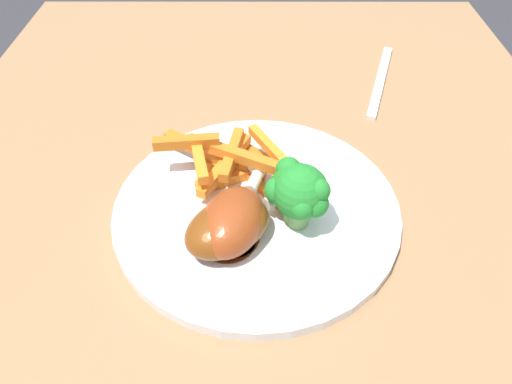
{
  "coord_description": "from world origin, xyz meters",
  "views": [
    {
      "loc": [
        -0.32,
        0.0,
        1.1
      ],
      "look_at": [
        -0.0,
        0.0,
        0.79
      ],
      "focal_mm": 32.83,
      "sensor_mm": 36.0,
      "label": 1
    }
  ],
  "objects": [
    {
      "name": "chicken_drumstick_far",
      "position": [
        -0.05,
        0.02,
        0.79
      ],
      "size": [
        0.12,
        0.13,
        0.04
      ],
      "color": "#4D210A",
      "rests_on": "dinner_plate"
    },
    {
      "name": "fork",
      "position": [
        0.25,
        -0.17,
        0.76
      ],
      "size": [
        0.18,
        0.07,
        0.0
      ],
      "primitive_type": "cube",
      "rotation": [
        0.0,
        0.0,
        2.83
      ],
      "color": "silver",
      "rests_on": "dining_table"
    },
    {
      "name": "broccoli_floret_front",
      "position": [
        -0.02,
        -0.04,
        0.8
      ],
      "size": [
        0.06,
        0.05,
        0.06
      ],
      "color": "#7FB957",
      "rests_on": "dinner_plate"
    },
    {
      "name": "carrot_fries_pile",
      "position": [
        0.04,
        0.03,
        0.79
      ],
      "size": [
        0.11,
        0.16,
        0.05
      ],
      "color": "orange",
      "rests_on": "dinner_plate"
    },
    {
      "name": "broccoli_floret_middle",
      "position": [
        -0.02,
        -0.04,
        0.81
      ],
      "size": [
        0.06,
        0.06,
        0.07
      ],
      "color": "#73AA5B",
      "rests_on": "dinner_plate"
    },
    {
      "name": "dinner_plate",
      "position": [
        -0.0,
        0.0,
        0.76
      ],
      "size": [
        0.28,
        0.28,
        0.01
      ],
      "primitive_type": "cylinder",
      "color": "silver",
      "rests_on": "dining_table"
    },
    {
      "name": "chicken_drumstick_near",
      "position": [
        -0.04,
        0.02,
        0.79
      ],
      "size": [
        0.14,
        0.08,
        0.04
      ],
      "color": "#61210D",
      "rests_on": "dinner_plate"
    },
    {
      "name": "dining_table",
      "position": [
        0.0,
        0.0,
        0.64
      ],
      "size": [
        1.05,
        0.77,
        0.76
      ],
      "color": "#8E6B47",
      "rests_on": "ground_plane"
    }
  ]
}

